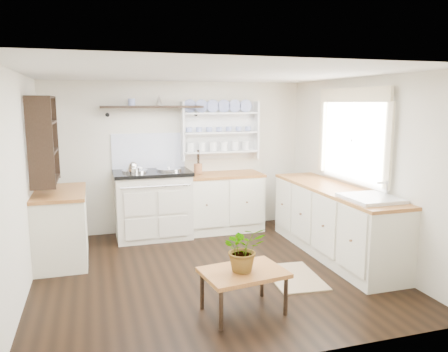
{
  "coord_description": "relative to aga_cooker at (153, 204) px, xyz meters",
  "views": [
    {
      "loc": [
        -1.28,
        -4.77,
        1.99
      ],
      "look_at": [
        0.24,
        0.25,
        1.1
      ],
      "focal_mm": 35.0,
      "sensor_mm": 36.0,
      "label": 1
    }
  ],
  "objects": [
    {
      "name": "floor",
      "position": [
        0.46,
        -1.57,
        -0.51
      ],
      "size": [
        4.0,
        3.8,
        0.01
      ],
      "primitive_type": "cube",
      "color": "black",
      "rests_on": "ground"
    },
    {
      "name": "plate_rack",
      "position": [
        1.11,
        0.29,
        1.05
      ],
      "size": [
        1.2,
        0.22,
        0.9
      ],
      "color": "white",
      "rests_on": "wall_back"
    },
    {
      "name": "wall_left",
      "position": [
        -1.54,
        -1.57,
        0.64
      ],
      "size": [
        0.02,
        3.8,
        2.3
      ],
      "primitive_type": "cube",
      "color": "beige",
      "rests_on": "ground"
    },
    {
      "name": "wall_back",
      "position": [
        0.46,
        0.33,
        0.64
      ],
      "size": [
        4.0,
        0.02,
        2.3
      ],
      "primitive_type": "cube",
      "color": "beige",
      "rests_on": "ground"
    },
    {
      "name": "potted_plant",
      "position": [
        0.49,
        -2.64,
        0.13
      ],
      "size": [
        0.41,
        0.36,
        0.44
      ],
      "primitive_type": "imported",
      "rotation": [
        0.0,
        0.0,
        -0.05
      ],
      "color": "#3F7233",
      "rests_on": "center_table"
    },
    {
      "name": "window",
      "position": [
        2.41,
        -1.42,
        1.06
      ],
      "size": [
        0.08,
        1.55,
        1.22
      ],
      "color": "white",
      "rests_on": "wall_right"
    },
    {
      "name": "belfast_sink",
      "position": [
        2.16,
        -2.22,
        0.29
      ],
      "size": [
        0.55,
        0.6,
        0.45
      ],
      "color": "white",
      "rests_on": "right_cabinets"
    },
    {
      "name": "center_table",
      "position": [
        0.49,
        -2.64,
        -0.14
      ],
      "size": [
        0.83,
        0.65,
        0.42
      ],
      "rotation": [
        0.0,
        0.0,
        0.14
      ],
      "color": "brown",
      "rests_on": "floor"
    },
    {
      "name": "ceiling",
      "position": [
        0.46,
        -1.57,
        1.79
      ],
      "size": [
        4.0,
        3.8,
        0.01
      ],
      "primitive_type": "cube",
      "color": "white",
      "rests_on": "wall_back"
    },
    {
      "name": "kettle",
      "position": [
        -0.28,
        -0.12,
        0.53
      ],
      "size": [
        0.18,
        0.18,
        0.22
      ],
      "primitive_type": null,
      "color": "silver",
      "rests_on": "aga_cooker"
    },
    {
      "name": "left_cabinets",
      "position": [
        -1.24,
        -0.67,
        -0.05
      ],
      "size": [
        0.62,
        1.13,
        0.9
      ],
      "color": "beige",
      "rests_on": "floor"
    },
    {
      "name": "right_cabinets",
      "position": [
        2.16,
        -1.47,
        -0.05
      ],
      "size": [
        0.62,
        2.43,
        0.9
      ],
      "color": "beige",
      "rests_on": "floor"
    },
    {
      "name": "utensil_crock",
      "position": [
        0.72,
        0.11,
        0.48
      ],
      "size": [
        0.13,
        0.13,
        0.15
      ],
      "primitive_type": "cylinder",
      "color": "#9C6239",
      "rests_on": "back_cabinets"
    },
    {
      "name": "aga_cooker",
      "position": [
        0.0,
        0.0,
        0.0
      ],
      "size": [
        1.11,
        0.77,
        1.02
      ],
      "color": "beige",
      "rests_on": "floor"
    },
    {
      "name": "wall_right",
      "position": [
        2.46,
        -1.57,
        0.64
      ],
      "size": [
        0.02,
        3.8,
        2.3
      ],
      "primitive_type": "cube",
      "color": "beige",
      "rests_on": "ground"
    },
    {
      "name": "back_cabinets",
      "position": [
        1.06,
        0.03,
        -0.04
      ],
      "size": [
        1.27,
        0.63,
        0.9
      ],
      "color": "beige",
      "rests_on": "floor"
    },
    {
      "name": "high_shelf",
      "position": [
        0.06,
        0.21,
        1.4
      ],
      "size": [
        1.5,
        0.29,
        0.16
      ],
      "color": "black",
      "rests_on": "wall_back"
    },
    {
      "name": "left_shelving",
      "position": [
        -1.38,
        -0.67,
        1.04
      ],
      "size": [
        0.28,
        0.8,
        1.05
      ],
      "primitive_type": "cube",
      "color": "black",
      "rests_on": "wall_left"
    },
    {
      "name": "floor_rug",
      "position": [
        1.32,
        -2.03,
        -0.5
      ],
      "size": [
        0.62,
        0.89,
        0.02
      ],
      "primitive_type": "cube",
      "rotation": [
        0.0,
        0.0,
        -0.08
      ],
      "color": "#917754",
      "rests_on": "floor"
    }
  ]
}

